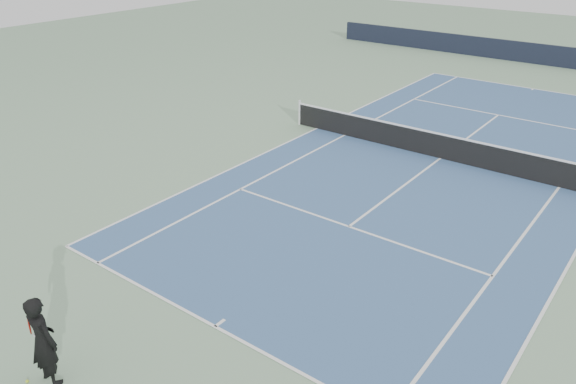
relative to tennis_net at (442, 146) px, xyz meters
The scene contains 6 objects.
ground 0.50m from the tennis_net, ahead, with size 80.00×80.00×0.00m, color gray.
court_surface 0.50m from the tennis_net, ahead, with size 10.97×23.77×0.01m, color #395986.
tennis_net is the anchor object (origin of this frame).
windscreen_far 17.89m from the tennis_net, 90.00° to the left, with size 30.00×0.25×1.20m, color black.
tennis_player 14.94m from the tennis_net, 95.37° to the right, with size 0.81×0.52×1.90m.
tennis_ball 15.29m from the tennis_net, 96.45° to the right, with size 0.06×0.06×0.06m, color #C9E22E.
Camera 1 is at (7.02, -18.58, 7.85)m, focal length 35.00 mm.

